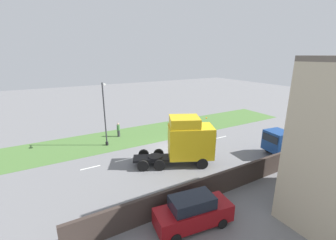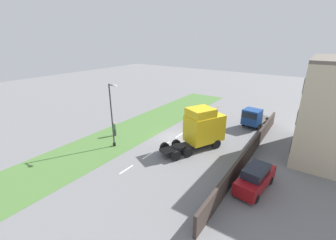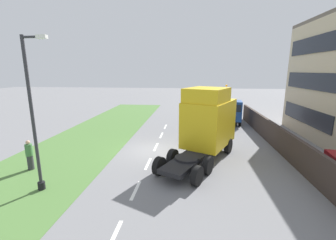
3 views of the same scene
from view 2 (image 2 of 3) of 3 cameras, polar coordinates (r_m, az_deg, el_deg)
name	(u,v)px [view 2 (image 2 of 3)]	position (r m, az deg, el deg)	size (l,w,h in m)	color
ground_plane	(176,138)	(28.06, 1.97, -4.49)	(120.00, 120.00, 0.00)	slate
grass_verge	(139,127)	(31.41, -7.30, -1.86)	(7.00, 44.00, 0.01)	#4C7538
lane_markings	(173,140)	(27.53, 1.19, -4.99)	(0.16, 17.80, 0.00)	white
boundary_wall	(250,151)	(24.58, 20.14, -7.33)	(0.25, 24.00, 1.76)	#382D28
lorry_cab	(202,128)	(25.13, 8.68, -1.98)	(5.31, 7.54, 4.78)	black
flatbed_truck	(253,117)	(33.05, 20.79, 0.64)	(2.83, 6.07, 2.63)	navy
parked_car	(255,178)	(20.12, 21.30, -13.58)	(2.32, 4.90, 2.08)	maroon
lamp_post	(113,119)	(25.39, -13.91, 0.26)	(1.29, 0.33, 7.20)	black
pedestrian	(115,129)	(29.07, -13.39, -2.27)	(0.39, 0.39, 1.79)	#333338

